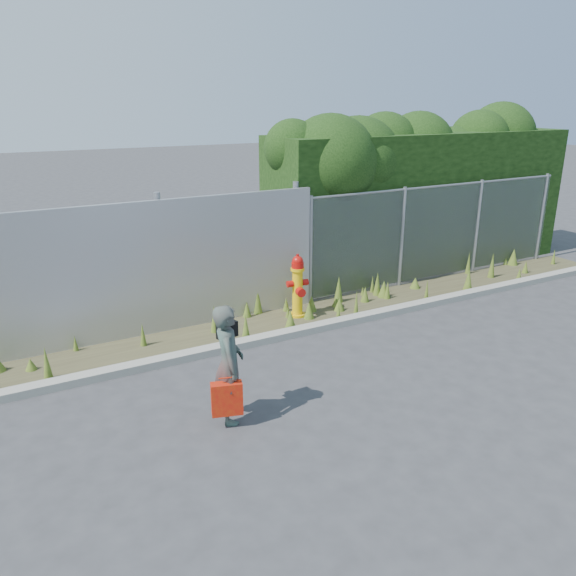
# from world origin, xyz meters

# --- Properties ---
(ground) EXTENTS (80.00, 80.00, 0.00)m
(ground) POSITION_xyz_m (0.00, 0.00, 0.00)
(ground) COLOR #333336
(ground) RESTS_ON ground
(curb) EXTENTS (16.00, 0.22, 0.12)m
(curb) POSITION_xyz_m (0.00, 1.80, 0.06)
(curb) COLOR gray
(curb) RESTS_ON ground
(weed_strip) EXTENTS (16.00, 1.36, 0.55)m
(weed_strip) POSITION_xyz_m (-0.04, 2.48, 0.13)
(weed_strip) COLOR #403A24
(weed_strip) RESTS_ON ground
(corrugated_fence) EXTENTS (8.50, 0.21, 2.30)m
(corrugated_fence) POSITION_xyz_m (-3.25, 3.01, 1.10)
(corrugated_fence) COLOR #A5A6AC
(corrugated_fence) RESTS_ON ground
(chainlink_fence) EXTENTS (6.50, 0.07, 2.05)m
(chainlink_fence) POSITION_xyz_m (4.25, 3.00, 1.03)
(chainlink_fence) COLOR gray
(chainlink_fence) RESTS_ON ground
(hedge) EXTENTS (7.47, 2.00, 3.63)m
(hedge) POSITION_xyz_m (4.27, 4.01, 2.01)
(hedge) COLOR black
(hedge) RESTS_ON ground
(fire_hydrant) EXTENTS (0.39, 0.35, 1.15)m
(fire_hydrant) POSITION_xyz_m (0.50, 2.50, 0.56)
(fire_hydrant) COLOR yellow
(fire_hydrant) RESTS_ON ground
(woman) EXTENTS (0.50, 0.62, 1.47)m
(woman) POSITION_xyz_m (-1.87, -0.01, 0.73)
(woman) COLOR #106B5C
(woman) RESTS_ON ground
(red_tote_bag) EXTENTS (0.36, 0.13, 0.48)m
(red_tote_bag) POSITION_xyz_m (-1.98, -0.18, 0.38)
(red_tote_bag) COLOR #B60E0A
(black_shoulder_bag) EXTENTS (0.25, 0.10, 0.19)m
(black_shoulder_bag) POSITION_xyz_m (-1.81, 0.14, 1.10)
(black_shoulder_bag) COLOR black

